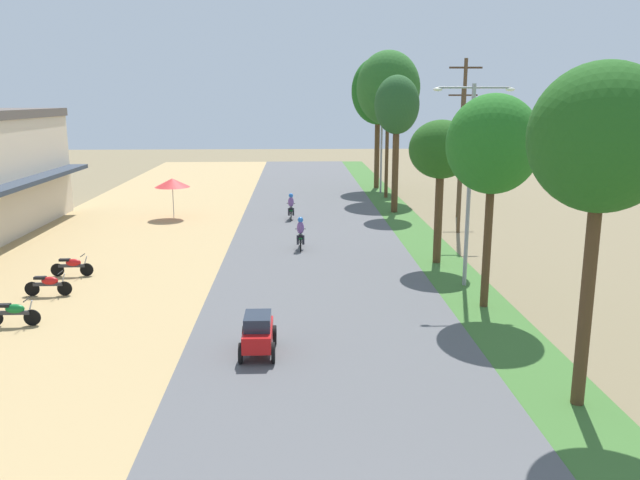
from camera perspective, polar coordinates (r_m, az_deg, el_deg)
parked_motorbike_second at (r=23.78m, az=-25.67°, el=-5.80°), size 1.80×0.54×0.94m
parked_motorbike_third at (r=26.77m, az=-23.06°, el=-3.59°), size 1.80×0.54×0.94m
parked_motorbike_fourth at (r=29.30m, az=-21.24°, el=-2.09°), size 1.80×0.54×0.94m
vendor_umbrella at (r=41.44m, az=-13.05°, el=5.00°), size 2.20×2.20×2.52m
median_tree_nearest at (r=16.11m, az=23.86°, el=8.16°), size 3.34×3.34×8.32m
median_tree_second at (r=23.23m, az=15.19°, el=8.17°), size 3.27×3.27×7.65m
median_tree_third at (r=29.37m, az=10.75°, el=7.81°), size 2.89×2.89×6.54m
median_tree_fourth at (r=42.47m, az=6.87°, el=11.72°), size 2.91×2.91×8.93m
median_tree_fifth at (r=48.86m, az=6.11°, el=13.32°), size 4.71×4.71×10.93m
median_tree_sixth at (r=54.15m, az=5.21°, el=13.07°), size 4.40×4.40×10.78m
streetlamp_near at (r=25.93m, az=13.23°, el=5.88°), size 3.16×0.20×8.02m
streetlamp_mid at (r=51.58m, az=5.52°, el=8.94°), size 3.16×0.20×7.34m
utility_pole_near at (r=36.68m, az=12.57°, el=8.33°), size 1.80×0.20×9.64m
utility_pole_far at (r=41.75m, az=12.42°, el=7.82°), size 1.80×0.20×8.20m
car_hatchback_red at (r=19.21m, az=-5.56°, el=-8.19°), size 1.04×2.00×1.23m
motorbike_foreground_rider at (r=32.08m, az=-1.75°, el=0.54°), size 0.54×1.80×1.66m
motorbike_ahead_second at (r=40.07m, az=-2.60°, el=2.96°), size 0.54×1.80×1.66m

